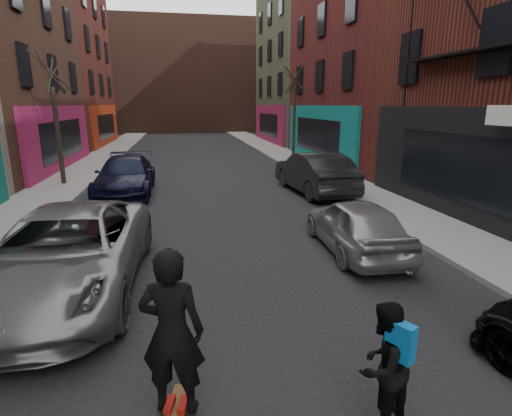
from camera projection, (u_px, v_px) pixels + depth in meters
name	position (u px, v px, depth m)	size (l,w,h in m)	color
sidewalk_left	(108.00, 153.00, 29.39)	(2.50, 84.00, 0.13)	gray
sidewalk_right	(273.00, 150.00, 31.62)	(2.50, 84.00, 0.13)	gray
buildings_right	(506.00, 1.00, 17.60)	(12.00, 56.00, 16.00)	#44231D
building_far	(185.00, 78.00, 53.48)	(40.00, 10.00, 14.00)	#47281E
tree_left_far	(55.00, 109.00, 17.15)	(2.00, 2.00, 6.50)	black
tree_right_far	(294.00, 105.00, 25.03)	(2.00, 2.00, 6.80)	black
parked_left_far	(67.00, 253.00, 7.67)	(2.68, 5.81, 1.61)	gray
parked_left_end	(126.00, 176.00, 16.12)	(2.14, 5.25, 1.53)	black
parked_right_far	(356.00, 225.00, 9.87)	(1.60, 3.98, 1.36)	#94989C
parked_right_end	(314.00, 173.00, 16.44)	(1.78, 5.12, 1.69)	black
skateboard	(177.00, 411.00, 4.73)	(0.22, 0.80, 0.10)	brown
skateboarder	(172.00, 332.00, 4.46)	(0.73, 0.48, 2.00)	black
pedestrian	(383.00, 365.00, 4.44)	(0.91, 0.85, 1.50)	black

